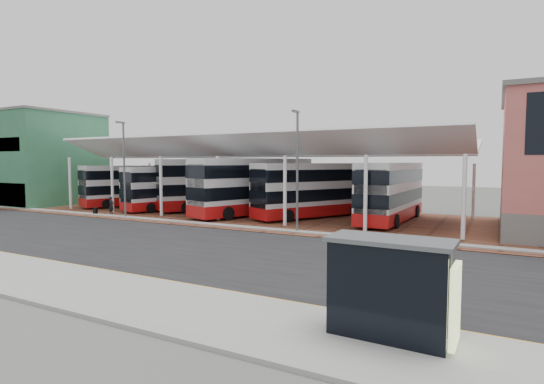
% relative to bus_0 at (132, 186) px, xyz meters
% --- Properties ---
extents(ground, '(140.00, 140.00, 0.00)m').
position_rel_bus_0_xyz_m(ground, '(20.78, -13.61, -2.20)').
color(ground, '#4F514B').
extents(road, '(120.00, 14.00, 0.02)m').
position_rel_bus_0_xyz_m(road, '(20.78, -14.61, -2.19)').
color(road, black).
rests_on(road, ground).
extents(forecourt, '(72.00, 16.00, 0.06)m').
position_rel_bus_0_xyz_m(forecourt, '(22.78, -0.61, -2.17)').
color(forecourt, brown).
rests_on(forecourt, ground).
extents(sidewalk, '(120.00, 4.00, 0.14)m').
position_rel_bus_0_xyz_m(sidewalk, '(20.78, -22.61, -2.13)').
color(sidewalk, gray).
rests_on(sidewalk, ground).
extents(north_kerb, '(120.00, 0.80, 0.14)m').
position_rel_bus_0_xyz_m(north_kerb, '(20.78, -7.41, -2.13)').
color(north_kerb, gray).
rests_on(north_kerb, ground).
extents(yellow_line_near, '(120.00, 0.12, 0.01)m').
position_rel_bus_0_xyz_m(yellow_line_near, '(20.78, -20.61, -2.17)').
color(yellow_line_near, gold).
rests_on(yellow_line_near, road).
extents(yellow_line_far, '(120.00, 0.12, 0.01)m').
position_rel_bus_0_xyz_m(yellow_line_far, '(20.78, -20.31, -2.17)').
color(yellow_line_far, gold).
rests_on(yellow_line_far, road).
extents(canopy, '(37.00, 11.63, 7.07)m').
position_rel_bus_0_xyz_m(canopy, '(14.78, 0.33, 3.60)').
color(canopy, white).
rests_on(canopy, ground).
extents(shop_green, '(6.40, 10.20, 10.22)m').
position_rel_bus_0_xyz_m(shop_green, '(-9.22, -2.63, 2.92)').
color(shop_green, '#35734B').
rests_on(shop_green, ground).
extents(shop_cream, '(6.40, 10.20, 10.22)m').
position_rel_bus_0_xyz_m(shop_cream, '(-15.72, -2.63, 2.92)').
color(shop_cream, '#B8AF9B').
rests_on(shop_cream, ground).
extents(lamp_west, '(0.16, 0.90, 8.07)m').
position_rel_bus_0_xyz_m(lamp_west, '(6.78, -7.33, 2.16)').
color(lamp_west, '#55595C').
rests_on(lamp_west, ground).
extents(lamp_east, '(0.16, 0.90, 8.07)m').
position_rel_bus_0_xyz_m(lamp_east, '(22.78, -7.33, 2.16)').
color(lamp_east, '#55595C').
rests_on(lamp_east, ground).
extents(bus_0, '(5.64, 10.65, 4.30)m').
position_rel_bus_0_xyz_m(bus_0, '(0.00, 0.00, 0.00)').
color(bus_0, silver).
rests_on(bus_0, forecourt).
extents(bus_1, '(4.96, 10.42, 4.19)m').
position_rel_bus_0_xyz_m(bus_1, '(6.22, -0.62, -0.05)').
color(bus_1, silver).
rests_on(bus_1, forecourt).
extents(bus_2, '(8.67, 11.61, 4.93)m').
position_rel_bus_0_xyz_m(bus_2, '(10.53, 1.16, 0.31)').
color(bus_2, silver).
rests_on(bus_2, forecourt).
extents(bus_3, '(6.60, 12.32, 4.98)m').
position_rel_bus_0_xyz_m(bus_3, '(15.56, -0.81, 0.34)').
color(bus_3, silver).
rests_on(bus_3, forecourt).
extents(bus_4, '(7.49, 10.97, 4.57)m').
position_rel_bus_0_xyz_m(bus_4, '(20.83, 0.14, 0.13)').
color(bus_4, silver).
rests_on(bus_4, forecourt).
extents(bus_5, '(3.09, 11.26, 4.61)m').
position_rel_bus_0_xyz_m(bus_5, '(27.16, 0.85, 0.15)').
color(bus_5, silver).
rests_on(bus_5, forecourt).
extents(pedestrian, '(0.53, 0.66, 1.59)m').
position_rel_bus_0_xyz_m(pedestrian, '(4.24, -6.55, -1.34)').
color(pedestrian, black).
rests_on(pedestrian, forecourt).
extents(suitcase, '(0.36, 0.26, 0.61)m').
position_rel_bus_0_xyz_m(suitcase, '(2.99, -7.23, -1.83)').
color(suitcase, black).
rests_on(suitcase, forecourt).
extents(bus_shelter, '(3.29, 1.59, 2.59)m').
position_rel_bus_0_xyz_m(bus_shelter, '(32.42, -22.14, -0.44)').
color(bus_shelter, black).
rests_on(bus_shelter, sidewalk).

